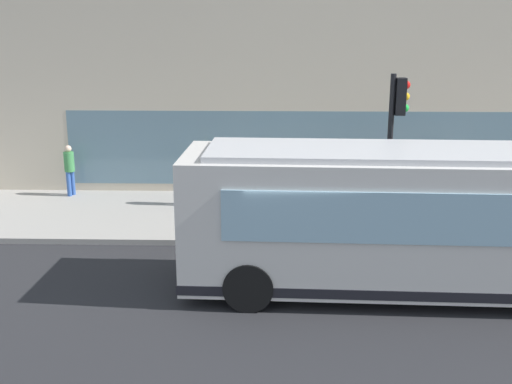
# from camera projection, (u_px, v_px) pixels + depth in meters

# --- Properties ---
(ground) EXTENTS (120.00, 120.00, 0.00)m
(ground) POSITION_uv_depth(u_px,v_px,m) (305.00, 289.00, 13.29)
(ground) COLOR #262628
(sidewalk_curb) EXTENTS (4.77, 40.00, 0.15)m
(sidewalk_curb) POSITION_uv_depth(u_px,v_px,m) (297.00, 216.00, 18.07)
(sidewalk_curb) COLOR #9E9991
(sidewalk_curb) RESTS_ON ground
(city_bus_nearside) EXTENTS (2.86, 10.12, 3.07)m
(city_bus_nearside) POSITION_uv_depth(u_px,v_px,m) (425.00, 221.00, 12.82)
(city_bus_nearside) COLOR silver
(city_bus_nearside) RESTS_ON ground
(traffic_light_near_corner) EXTENTS (0.32, 0.49, 4.18)m
(traffic_light_near_corner) POSITION_uv_depth(u_px,v_px,m) (396.00, 126.00, 15.29)
(traffic_light_near_corner) COLOR black
(traffic_light_near_corner) RESTS_ON sidewalk_curb
(fire_hydrant) EXTENTS (0.35, 0.35, 0.74)m
(fire_hydrant) POSITION_uv_depth(u_px,v_px,m) (436.00, 203.00, 17.82)
(fire_hydrant) COLOR red
(fire_hydrant) RESTS_ON sidewalk_curb
(pedestrian_near_building_entrance) EXTENTS (0.32, 0.32, 1.63)m
(pedestrian_near_building_entrance) POSITION_uv_depth(u_px,v_px,m) (69.00, 167.00, 19.71)
(pedestrian_near_building_entrance) COLOR #3359A5
(pedestrian_near_building_entrance) RESTS_ON sidewalk_curb
(pedestrian_by_light_pole) EXTENTS (0.32, 0.32, 1.62)m
(pedestrian_by_light_pole) POSITION_uv_depth(u_px,v_px,m) (400.00, 176.00, 18.54)
(pedestrian_by_light_pole) COLOR #8C3F8C
(pedestrian_by_light_pole) RESTS_ON sidewalk_curb
(pedestrian_walking_along_curb) EXTENTS (0.32, 0.32, 1.73)m
(pedestrian_walking_along_curb) POSITION_uv_depth(u_px,v_px,m) (423.00, 190.00, 16.72)
(pedestrian_walking_along_curb) COLOR #99994C
(pedestrian_walking_along_curb) RESTS_ON sidewalk_curb
(pedestrian_near_hydrant) EXTENTS (0.32, 0.32, 1.81)m
(pedestrian_near_hydrant) POSITION_uv_depth(u_px,v_px,m) (192.00, 171.00, 18.62)
(pedestrian_near_hydrant) COLOR #3359A5
(pedestrian_near_hydrant) RESTS_ON sidewalk_curb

